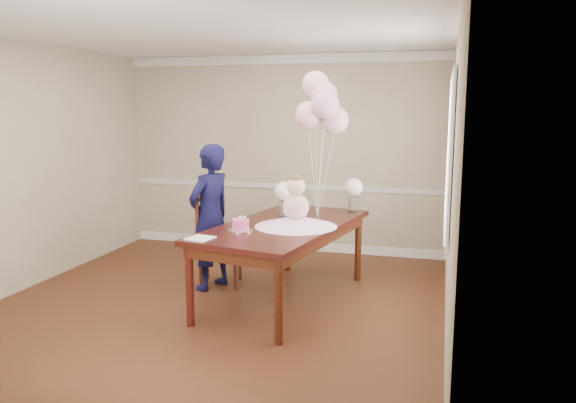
{
  "coord_description": "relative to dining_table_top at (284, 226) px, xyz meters",
  "views": [
    {
      "loc": [
        2.18,
        -4.97,
        2.01
      ],
      "look_at": [
        0.67,
        0.43,
        1.05
      ],
      "focal_mm": 35.0,
      "sensor_mm": 36.0,
      "label": 1
    }
  ],
  "objects": [
    {
      "name": "table_leg_fl",
      "position": [
        -0.64,
        -0.9,
        -0.41
      ],
      "size": [
        0.09,
        0.09,
        0.76
      ],
      "primitive_type": "cylinder",
      "rotation": [
        0.0,
        0.0,
        -0.19
      ],
      "color": "black",
      "rests_on": "floor"
    },
    {
      "name": "balloon_ribbon_b",
      "position": [
        0.27,
        0.53,
        0.55
      ],
      "size": [
        0.1,
        0.08,
        1.02
      ],
      "primitive_type": "cylinder",
      "rotation": [
        0.05,
        0.1,
        -0.19
      ],
      "color": "white",
      "rests_on": "balloon_weight"
    },
    {
      "name": "baby_head",
      "position": [
        0.15,
        -0.08,
        0.43
      ],
      "size": [
        0.19,
        0.19,
        0.19
      ],
      "primitive_type": "sphere",
      "color": "beige",
      "rests_on": "baby_torso"
    },
    {
      "name": "chair_rail_trim",
      "position": [
        -0.62,
        2.06,
        0.11
      ],
      "size": [
        4.5,
        0.02,
        0.07
      ],
      "primitive_type": "cube",
      "color": "silver",
      "rests_on": "wall_back"
    },
    {
      "name": "chair_leg_br",
      "position": [
        -0.69,
        0.55,
        -0.56
      ],
      "size": [
        0.05,
        0.05,
        0.46
      ],
      "primitive_type": "cylinder",
      "rotation": [
        0.0,
        0.0,
        0.22
      ],
      "color": "#341D0E",
      "rests_on": "floor"
    },
    {
      "name": "chair_back_post_l",
      "position": [
        -1.0,
        0.08,
        -0.0
      ],
      "size": [
        0.05,
        0.05,
        0.6
      ],
      "primitive_type": "cylinder",
      "rotation": [
        0.0,
        0.0,
        0.22
      ],
      "color": "#39150F",
      "rests_on": "dining_chair_seat"
    },
    {
      "name": "balloon_b",
      "position": [
        0.32,
        0.49,
        1.23
      ],
      "size": [
        0.31,
        0.31,
        0.31
      ],
      "primitive_type": "sphere",
      "color": "#E09FC1",
      "rests_on": "balloon_ribbon_b"
    },
    {
      "name": "roses_far",
      "position": [
        0.58,
        0.83,
        0.31
      ],
      "size": [
        0.21,
        0.21,
        0.21
      ],
      "primitive_type": "sphere",
      "color": "silver",
      "rests_on": "rose_vase_far"
    },
    {
      "name": "napkin",
      "position": [
        -0.55,
        -0.84,
        0.03
      ],
      "size": [
        0.26,
        0.26,
        0.01
      ],
      "primitive_type": "cube",
      "rotation": [
        0.0,
        0.0,
        -0.19
      ],
      "color": "white",
      "rests_on": "dining_table_top"
    },
    {
      "name": "rose_vase_far",
      "position": [
        0.58,
        0.83,
        0.11
      ],
      "size": [
        0.13,
        0.13,
        0.17
      ],
      "primitive_type": "cylinder",
      "rotation": [
        0.0,
        0.0,
        -0.19
      ],
      "color": "silver",
      "rests_on": "dining_table_top"
    },
    {
      "name": "floor",
      "position": [
        -0.62,
        -0.43,
        -0.79
      ],
      "size": [
        4.5,
        5.0,
        0.0
      ],
      "primitive_type": "cube",
      "color": "#371A0D",
      "rests_on": "ground"
    },
    {
      "name": "balloon_ribbon_a",
      "position": [
        0.17,
        0.58,
        0.5
      ],
      "size": [
        0.1,
        0.02,
        0.91
      ],
      "primitive_type": "cylinder",
      "rotation": [
        0.0,
        -0.1,
        -0.19
      ],
      "color": "white",
      "rests_on": "balloon_weight"
    },
    {
      "name": "chair_slat_low",
      "position": [
        -1.05,
        0.27,
        -0.13
      ],
      "size": [
        0.13,
        0.42,
        0.05
      ],
      "primitive_type": "cube",
      "rotation": [
        0.0,
        0.0,
        0.22
      ],
      "color": "#341C0E",
      "rests_on": "dining_chair_seat"
    },
    {
      "name": "balloon_ribbon_e",
      "position": [
        0.31,
        0.6,
        0.47
      ],
      "size": [
        0.17,
        0.05,
        0.85
      ],
      "primitive_type": "cylinder",
      "rotation": [
        -0.09,
        0.17,
        -0.19
      ],
      "color": "white",
      "rests_on": "balloon_weight"
    },
    {
      "name": "chair_slat_mid",
      "position": [
        -1.05,
        0.27,
        0.04
      ],
      "size": [
        0.13,
        0.42,
        0.05
      ],
      "primitive_type": "cube",
      "rotation": [
        0.0,
        0.0,
        0.22
      ],
      "color": "#39190F",
      "rests_on": "dining_chair_seat"
    },
    {
      "name": "wall_back",
      "position": [
        -0.62,
        2.07,
        0.56
      ],
      "size": [
        4.5,
        0.02,
        2.7
      ],
      "primitive_type": "cube",
      "color": "tan",
      "rests_on": "floor"
    },
    {
      "name": "wall_right",
      "position": [
        1.63,
        -0.43,
        0.56
      ],
      "size": [
        0.02,
        5.0,
        2.7
      ],
      "primitive_type": "cube",
      "color": "tan",
      "rests_on": "floor"
    },
    {
      "name": "balloon_d",
      "position": [
        0.16,
        0.71,
        1.44
      ],
      "size": [
        0.31,
        0.31,
        0.31
      ],
      "primitive_type": "sphere",
      "color": "#F5AECB",
      "rests_on": "balloon_ribbon_d"
    },
    {
      "name": "table_leg_br",
      "position": [
        0.64,
        0.9,
        -0.41
      ],
      "size": [
        0.09,
        0.09,
        0.76
      ],
      "primitive_type": "cylinder",
      "rotation": [
        0.0,
        0.0,
        -0.19
      ],
      "color": "black",
      "rests_on": "floor"
    },
    {
      "name": "birthday_cake",
      "position": [
        -0.31,
        -0.44,
        0.09
      ],
      "size": [
        0.19,
        0.19,
        0.11
      ],
      "primitive_type": "cylinder",
      "rotation": [
        0.0,
        0.0,
        -0.19
      ],
      "color": "#DC458E",
      "rests_on": "cake_platter"
    },
    {
      "name": "baseboard_trim",
      "position": [
        -0.62,
        2.06,
        -0.73
      ],
      "size": [
        4.5,
        0.02,
        0.12
      ],
      "primitive_type": "cube",
      "color": "white",
      "rests_on": "floor"
    },
    {
      "name": "balloon_ribbon_d",
      "position": [
        0.19,
        0.64,
        0.66
      ],
      "size": [
        0.07,
        0.13,
        1.24
      ],
      "primitive_type": "cylinder",
      "rotation": [
        -0.09,
        -0.07,
        -0.19
      ],
      "color": "silver",
      "rests_on": "balloon_weight"
    },
    {
      "name": "chair_leg_fr",
      "position": [
        -0.61,
        0.17,
        -0.56
      ],
      "size": [
        0.05,
        0.05,
        0.46
      ],
      "primitive_type": "cylinder",
      "rotation": [
        0.0,
        0.0,
        0.22
      ],
      "color": "#33150E",
      "rests_on": "floor"
    },
    {
      "name": "ceiling",
      "position": [
        -0.62,
        -0.43,
        1.91
      ],
      "size": [
        4.5,
        5.0,
        0.02
      ],
      "primitive_type": "cube",
      "color": "white",
      "rests_on": "wall_back"
    },
    {
      "name": "balloon_ribbon_c",
      "position": [
        0.24,
        0.62,
        0.6
      ],
      "size": [
        0.04,
        0.1,
        1.13
      ],
      "primitive_type": "cylinder",
      "rotation": [
        -0.09,
        0.02,
        -0.19
      ],
      "color": "white",
      "rests_on": "balloon_weight"
    },
    {
      "name": "rose_vase_near",
      "position": [
        -0.1,
        0.35,
        0.11
      ],
      "size": [
        0.13,
        0.13,
        0.17
      ],
      "primitive_type": "cylinder",
      "rotation": [
        0.0,
        0.0,
        -0.19
      ],
      "color": "silver",
      "rests_on": "dining_table_top"
    },
    {
      "name": "cake_flower_b",
      "position": [
        -0.27,
        -0.43,
        0.16
      ],
      "size": [
        0.03,
        0.03,
        0.03
      ],
      "primitive_type": "sphere",
      "color": "silver",
      "rests_on": "birthday_cake"
    },
    {
      "name": "balloon_weight",
      "position": [
        0.22,
        0.57,
        0.04
      ],
      "size": [
        0.05,
        0.05,
        0.02
      ],
      "primitive_type": "cylinder",
      "rotation": [
        0.0,
        0.0,
        -0.19
      ],
      "color": "#B7B6BB",
      "rests_on": "dining_table_top"
    },
    {
      "name": "table_apron",
      "position": [
        0.0,
        0.0,
        -0.08
      ],
      "size": [
        1.35,
        2.22,
        0.11
      ],
      "primitive_type": "cube",
      "rotation": [
        0.0,
        0.0,
        -0.19
      ],
      "color": "black",
      "rests_on": "table_leg_fl"
    },
    {
      "name": "dining_chair_seat",
      "position": [
        -0.84,
        0.32,
        -0.31
      ],
      "size": [
        0.56,
        0.56,
        0.05
      ],
      "primitive_type": "cube",
      "rotation": [
        0.0,
        0.0,
        0.22
      ],
      "color": "black",
      "rests_on": "chair_leg_fl"
    },
    {
      "name": "table_leg_fr",
      "position": [
        0.26,
        -1.07,
        -0.41
      ],
      "size": [
        0.09,
        0.09,
        0.76
      ],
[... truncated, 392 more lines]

